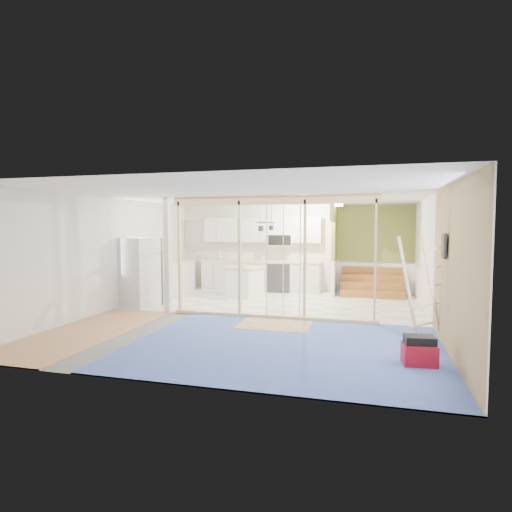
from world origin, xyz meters
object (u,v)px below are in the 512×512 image
(fridge, at_px, (140,273))
(toolbox, at_px, (419,352))
(island, at_px, (245,282))
(ladder, at_px, (423,287))

(fridge, bearing_deg, toolbox, -9.46)
(island, relative_size, toolbox, 2.22)
(toolbox, bearing_deg, island, 122.36)
(island, xyz_separation_m, toolbox, (4.06, -5.00, -0.21))
(fridge, xyz_separation_m, island, (2.01, 2.13, -0.42))
(fridge, xyz_separation_m, ladder, (6.26, -1.31, 0.06))
(island, height_order, toolbox, island)
(island, relative_size, ladder, 0.61)
(fridge, height_order, island, fridge)
(fridge, relative_size, ladder, 0.95)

